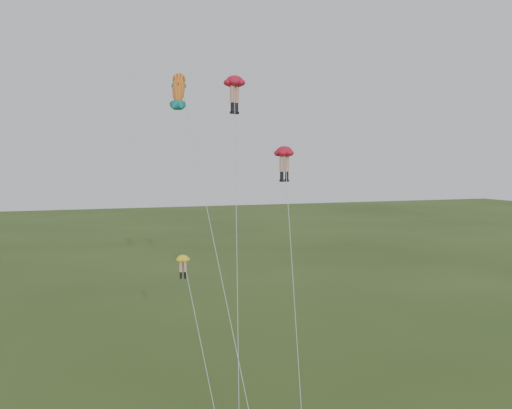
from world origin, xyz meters
name	(u,v)px	position (x,y,z in m)	size (l,w,h in m)	color
legs_kite_red_high	(234,88)	(2.40, 9.81, 18.43)	(4.09, 10.80, 19.29)	red
legs_kite_red_mid	(285,159)	(4.49, 6.45, 13.88)	(3.27, 8.95, 14.67)	red
legs_kite_yellow	(186,274)	(-2.11, 4.74, 7.61)	(0.85, 7.63, 8.56)	yellow
fish_kite	(179,90)	(-0.97, 10.98, 18.31)	(1.68, 15.83, 19.83)	#FFA320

